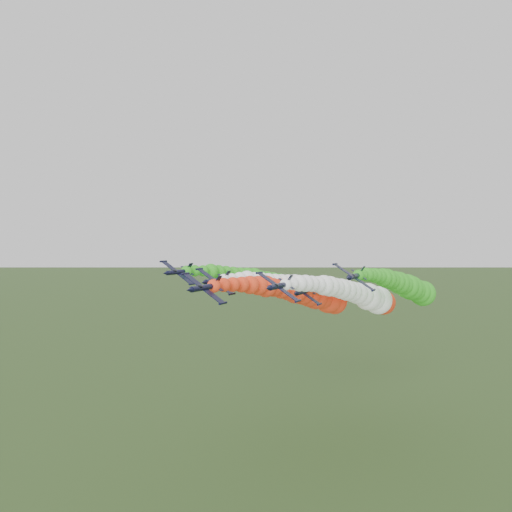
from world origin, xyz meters
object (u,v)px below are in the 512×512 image
(jet_inner_right, at_px, (358,294))
(jet_trail, at_px, (366,297))
(jet_outer_left, at_px, (271,282))
(jet_lead, at_px, (307,295))
(jet_outer_right, at_px, (407,287))
(jet_inner_left, at_px, (306,290))

(jet_inner_right, xyz_separation_m, jet_trail, (-1.88, 17.42, -2.63))
(jet_outer_left, bearing_deg, jet_lead, -46.46)
(jet_lead, bearing_deg, jet_trail, 73.41)
(jet_inner_right, height_order, jet_trail, jet_inner_right)
(jet_trail, bearing_deg, jet_inner_right, -83.83)
(jet_lead, relative_size, jet_outer_right, 1.00)
(jet_outer_right, distance_m, jet_trail, 14.28)
(jet_lead, relative_size, jet_trail, 0.99)
(jet_inner_right, xyz_separation_m, jet_outer_right, (10.26, 11.07, 1.38))
(jet_inner_left, xyz_separation_m, jet_outer_right, (25.36, 7.03, 1.17))
(jet_lead, distance_m, jet_outer_right, 29.24)
(jet_outer_right, relative_size, jet_trail, 1.00)
(jet_outer_left, distance_m, jet_trail, 27.09)
(jet_inner_left, distance_m, jet_inner_right, 15.63)
(jet_inner_left, xyz_separation_m, jet_inner_right, (15.10, -4.04, -0.21))
(jet_inner_right, height_order, jet_outer_right, jet_outer_right)
(jet_outer_right, bearing_deg, jet_outer_left, -174.88)
(jet_inner_right, relative_size, jet_outer_right, 1.00)
(jet_outer_right, bearing_deg, jet_trail, 152.41)
(jet_inner_right, xyz_separation_m, jet_outer_left, (-26.86, 7.74, 1.45))
(jet_outer_left, distance_m, jet_outer_right, 37.27)
(jet_outer_left, bearing_deg, jet_outer_right, 5.12)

